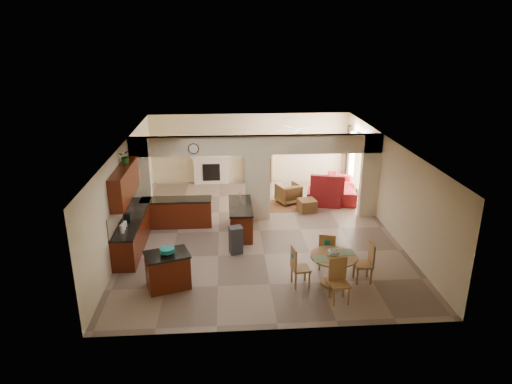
{
  "coord_description": "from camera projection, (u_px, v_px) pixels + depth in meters",
  "views": [
    {
      "loc": [
        -1.02,
        -12.97,
        5.89
      ],
      "look_at": [
        -0.1,
        0.3,
        1.18
      ],
      "focal_mm": 32.0,
      "sensor_mm": 36.0,
      "label": 1
    }
  ],
  "objects": [
    {
      "name": "kitchen_island",
      "position": [
        168.0,
        270.0,
        10.97
      ],
      "size": [
        1.21,
        1.02,
        0.89
      ],
      "rotation": [
        0.0,
        0.0,
        0.31
      ],
      "color": "#451908",
      "rests_on": "floor"
    },
    {
      "name": "window_a",
      "position": [
        366.0,
        170.0,
        16.25
      ],
      "size": [
        0.02,
        0.9,
        1.9
      ],
      "primitive_type": "cube",
      "color": "white",
      "rests_on": "wall_right"
    },
    {
      "name": "drape_b_right",
      "position": [
        348.0,
        154.0,
        18.41
      ],
      "size": [
        0.1,
        0.28,
        2.3
      ],
      "primitive_type": "cube",
      "color": "#43211B",
      "rests_on": "wall_right"
    },
    {
      "name": "fruit_bowl",
      "position": [
        334.0,
        252.0,
        10.98
      ],
      "size": [
        0.28,
        0.28,
        0.15
      ],
      "primitive_type": "cylinder",
      "color": "#79B927",
      "rests_on": "dining_table"
    },
    {
      "name": "drape_a_right",
      "position": [
        360.0,
        165.0,
        16.82
      ],
      "size": [
        0.1,
        0.28,
        2.3
      ],
      "primitive_type": "cube",
      "color": "#43211B",
      "rests_on": "wall_right"
    },
    {
      "name": "shelving_unit",
      "position": [
        259.0,
        161.0,
        18.49
      ],
      "size": [
        1.0,
        0.32,
        1.8
      ],
      "primitive_type": "cube",
      "color": "#A47638",
      "rests_on": "floor"
    },
    {
      "name": "chair_east",
      "position": [
        367.0,
        261.0,
        11.2
      ],
      "size": [
        0.43,
        0.43,
        1.02
      ],
      "rotation": [
        0.0,
        0.0,
        4.7
      ],
      "color": "#A47638",
      "rests_on": "floor"
    },
    {
      "name": "dining_table",
      "position": [
        333.0,
        265.0,
        11.07
      ],
      "size": [
        1.14,
        1.14,
        0.78
      ],
      "color": "#A47638",
      "rests_on": "floor"
    },
    {
      "name": "ceiling",
      "position": [
        260.0,
        143.0,
        13.3
      ],
      "size": [
        10.0,
        10.0,
        0.0
      ],
      "primitive_type": "plane",
      "rotation": [
        3.14,
        0.0,
        0.0
      ],
      "color": "white",
      "rests_on": "wall_back"
    },
    {
      "name": "wall_clock",
      "position": [
        193.0,
        149.0,
        14.08
      ],
      "size": [
        0.34,
        0.03,
        0.34
      ],
      "primitive_type": "cylinder",
      "rotation": [
        1.57,
        0.0,
        0.0
      ],
      "color": "#4A2C18",
      "rests_on": "partition_header"
    },
    {
      "name": "plant",
      "position": [
        125.0,
        156.0,
        12.79
      ],
      "size": [
        0.4,
        0.36,
        0.38
      ],
      "primitive_type": "imported",
      "rotation": [
        0.0,
        0.0,
        -0.2
      ],
      "color": "#184612",
      "rests_on": "upper_cabinets"
    },
    {
      "name": "ceiling_fan",
      "position": [
        295.0,
        129.0,
        16.3
      ],
      "size": [
        1.0,
        1.0,
        0.1
      ],
      "primitive_type": "cylinder",
      "color": "white",
      "rests_on": "ceiling"
    },
    {
      "name": "trash_can",
      "position": [
        236.0,
        241.0,
        12.69
      ],
      "size": [
        0.4,
        0.36,
        0.73
      ],
      "primitive_type": "cube",
      "rotation": [
        0.0,
        0.0,
        0.23
      ],
      "color": "#323134",
      "rests_on": "floor"
    },
    {
      "name": "partition_left_pier",
      "position": [
        141.0,
        181.0,
        14.46
      ],
      "size": [
        0.6,
        0.25,
        2.8
      ],
      "primitive_type": "cube",
      "color": "beige",
      "rests_on": "floor"
    },
    {
      "name": "partition_right_pier",
      "position": [
        370.0,
        176.0,
        14.95
      ],
      "size": [
        0.6,
        0.25,
        2.8
      ],
      "primitive_type": "cube",
      "color": "beige",
      "rests_on": "floor"
    },
    {
      "name": "partition_center_pier",
      "position": [
        257.0,
        187.0,
        14.81
      ],
      "size": [
        0.8,
        0.25,
        2.2
      ],
      "primitive_type": "cube",
      "color": "beige",
      "rests_on": "floor"
    },
    {
      "name": "window_b",
      "position": [
        353.0,
        158.0,
        17.85
      ],
      "size": [
        0.02,
        0.9,
        1.9
      ],
      "primitive_type": "cube",
      "color": "white",
      "rests_on": "wall_right"
    },
    {
      "name": "partition_header",
      "position": [
        258.0,
        145.0,
        14.34
      ],
      "size": [
        8.0,
        0.25,
        0.6
      ],
      "primitive_type": "cube",
      "color": "beige",
      "rests_on": "partition_center_pier"
    },
    {
      "name": "ottoman",
      "position": [
        307.0,
        205.0,
        15.73
      ],
      "size": [
        0.66,
        0.66,
        0.41
      ],
      "primitive_type": "cube",
      "rotation": [
        0.0,
        0.0,
        0.18
      ],
      "color": "maroon",
      "rests_on": "floor"
    },
    {
      "name": "chair_south",
      "position": [
        339.0,
        278.0,
        10.41
      ],
      "size": [
        0.45,
        0.45,
        1.02
      ],
      "rotation": [
        0.0,
        0.0,
        0.08
      ],
      "color": "#A47638",
      "rests_on": "floor"
    },
    {
      "name": "drape_a_left",
      "position": [
        370.0,
        175.0,
        15.69
      ],
      "size": [
        0.1,
        0.28,
        2.3
      ],
      "primitive_type": "cube",
      "color": "#43211B",
      "rests_on": "wall_right"
    },
    {
      "name": "kitchen_counter",
      "position": [
        152.0,
        223.0,
        13.63
      ],
      "size": [
        2.52,
        3.29,
        1.48
      ],
      "color": "#451908",
      "rests_on": "floor"
    },
    {
      "name": "armchair",
      "position": [
        288.0,
        193.0,
        16.43
      ],
      "size": [
        1.0,
        1.01,
        0.71
      ],
      "primitive_type": "imported",
      "rotation": [
        0.0,
        0.0,
        3.52
      ],
      "color": "maroon",
      "rests_on": "floor"
    },
    {
      "name": "wall_left",
      "position": [
        125.0,
        191.0,
        13.5
      ],
      "size": [
        0.0,
        10.0,
        10.0
      ],
      "primitive_type": "plane",
      "rotation": [
        1.57,
        0.0,
        1.57
      ],
      "color": "beige",
      "rests_on": "floor"
    },
    {
      "name": "chair_west",
      "position": [
        297.0,
        265.0,
        11.0
      ],
      "size": [
        0.47,
        0.47,
        1.02
      ],
      "rotation": [
        0.0,
        0.0,
        1.71
      ],
      "color": "#A47638",
      "rests_on": "floor"
    },
    {
      "name": "peninsula",
      "position": [
        241.0,
        219.0,
        13.94
      ],
      "size": [
        0.7,
        1.85,
        0.91
      ],
      "color": "#451908",
      "rests_on": "floor"
    },
    {
      "name": "fireplace",
      "position": [
        211.0,
        169.0,
        18.47
      ],
      "size": [
        1.6,
        0.35,
        1.2
      ],
      "color": "white",
      "rests_on": "floor"
    },
    {
      "name": "drape_b_left",
      "position": [
        356.0,
        162.0,
        17.29
      ],
      "size": [
        0.1,
        0.28,
        2.3
      ],
      "primitive_type": "cube",
      "color": "#43211B",
      "rests_on": "wall_right"
    },
    {
      "name": "chair_north",
      "position": [
        327.0,
        250.0,
        11.76
      ],
      "size": [
        0.52,
        0.52,
        1.02
      ],
      "rotation": [
        0.0,
        0.0,
        2.87
      ],
      "color": "#A47638",
      "rests_on": "floor"
    },
    {
      "name": "teal_bowl",
      "position": [
        167.0,
        251.0,
        10.76
      ],
      "size": [
        0.35,
        0.35,
        0.17
      ],
      "primitive_type": "cylinder",
      "color": "#127E77",
      "rests_on": "kitchen_island"
    },
    {
      "name": "glazed_door",
      "position": [
        359.0,
        167.0,
        17.1
      ],
      "size": [
        0.02,
        0.7,
        2.1
      ],
      "primitive_type": "cube",
      "color": "white",
      "rests_on": "wall_right"
    },
    {
      "name": "upper_cabinets",
      "position": [
        125.0,
        183.0,
        12.59
      ],
      "size": [
        0.35,
        2.4,
        0.9
      ],
      "primitive_type": "cube",
      "color": "#451908",
      "rests_on": "wall_left"
    },
    {
      "name": "wall_right",
      "position": [
        389.0,
        185.0,
        14.03
      ],
      "size": [
        0.0,
        10.0,
        10.0
      ],
      "primitive_type": "plane",
      "rotation": [
        1.57,
        0.0,
        -1.57
      ],
      "color": "beige",
      "rests_on": "floor"
    },
    {
      "name": "floor",
      "position": [
        260.0,
        231.0,
        14.23
      ],
      "size": [
        10.0,
        10.0,
        0.0
      ],
      "primitive_type": "plane",
      "color": "gray",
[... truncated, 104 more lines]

